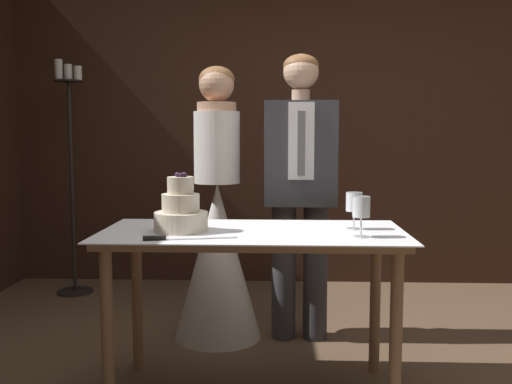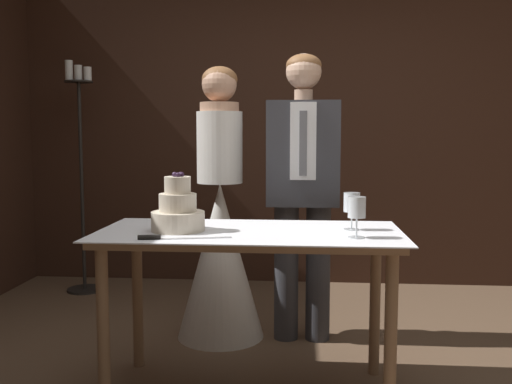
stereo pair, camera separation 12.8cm
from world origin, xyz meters
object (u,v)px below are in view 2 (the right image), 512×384
Objects in this scene: tiered_cake at (178,211)px; groom at (303,180)px; cake_table at (250,251)px; wine_glass_middle at (352,204)px; bride at (220,239)px; wine_glass_near at (357,209)px; cake_knife at (166,238)px; candle_stand at (81,176)px.

tiered_cake is 1.00m from groom.
cake_table is at bearing -108.42° from groom.
groom is at bearing 71.58° from cake_table.
groom is (-0.24, 0.70, 0.06)m from wine_glass_middle.
bride reaches higher than tiered_cake.
tiered_cake is at bearing -96.31° from bride.
wine_glass_middle is at bearing 91.05° from wine_glass_near.
bride is 0.96× the size of groom.
wine_glass_near is 0.11× the size of groom.
cake_knife is (-0.00, -0.23, -0.09)m from tiered_cake.
cake_knife reaches higher than cake_table.
candle_stand reaches higher than wine_glass_middle.
tiered_cake reaches higher than cake_table.
groom is 2.01m from candle_stand.
tiered_cake is 0.85m from bride.
cake_table is 0.85m from groom.
groom is (0.60, 0.79, 0.09)m from tiered_cake.
tiered_cake is 2.11m from candle_stand.
candle_stand reaches higher than cake_table.
candle_stand reaches higher than groom.
cake_knife is at bearing -143.19° from cake_table.
candle_stand is at bearing 131.41° from cake_table.
bride reaches higher than wine_glass_middle.
bride is (-0.75, 0.92, -0.32)m from wine_glass_near.
cake_knife is 0.23× the size of groom.
tiered_cake is (-0.34, -0.03, 0.19)m from cake_table.
groom is at bearing -28.34° from candle_stand.
bride is at bearing 83.69° from tiered_cake.
cake_knife is 2.25× the size of wine_glass_middle.
cake_knife is at bearing -95.03° from bride.
wine_glass_near is 0.22m from wine_glass_middle.
groom is (0.25, 0.76, 0.29)m from cake_table.
wine_glass_near is (0.49, -0.15, 0.23)m from cake_table.
candle_stand is at bearing 108.17° from cake_knife.
wine_glass_middle is 0.11× the size of bride.
tiered_cake reaches higher than cake_knife.
groom is (0.51, -0.00, 0.37)m from bride.
groom reaches higher than cake_knife.
candle_stand is (-1.26, 0.95, 0.32)m from bride.
groom is at bearing 47.14° from cake_knife.
wine_glass_middle reaches higher than cake_table.
tiered_cake is 0.84m from wine_glass_middle.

